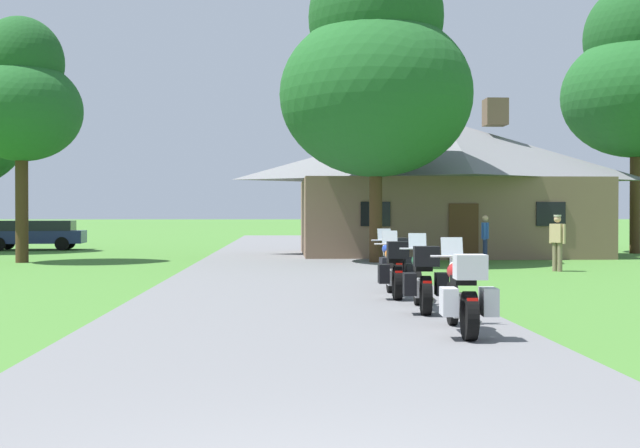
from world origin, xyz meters
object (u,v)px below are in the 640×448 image
tree_right_of_lodge (636,78)px  motorcycle_green_second_in_row (423,279)px  motorcycle_red_nearest_to_camera (463,295)px  motorcycle_blue_farthest_in_row (393,262)px  tree_by_lodge_front (376,72)px  bystander_blue_shirt_near_lodge (485,237)px  tree_left_near (21,97)px  bystander_tan_shirt_beside_signpost (557,240)px  parked_navy_suv_far_left (36,234)px  motorcycle_orange_third_in_row (395,270)px

tree_right_of_lodge → motorcycle_green_second_in_row: bearing=-122.2°
motorcycle_red_nearest_to_camera → motorcycle_blue_farthest_in_row: 7.27m
motorcycle_green_second_in_row → tree_by_lodge_front: size_ratio=0.19×
bystander_blue_shirt_near_lodge → tree_left_near: size_ratio=0.19×
bystander_tan_shirt_beside_signpost → tree_left_near: 18.73m
motorcycle_red_nearest_to_camera → motorcycle_green_second_in_row: (-0.09, 2.61, 0.00)m
motorcycle_blue_farthest_in_row → parked_navy_suv_far_left: 25.05m
bystander_blue_shirt_near_lodge → motorcycle_green_second_in_row: bearing=-178.2°
motorcycle_red_nearest_to_camera → tree_by_lodge_front: tree_by_lodge_front is taller
motorcycle_green_second_in_row → motorcycle_orange_third_in_row: same height
motorcycle_blue_farthest_in_row → tree_left_near: tree_left_near is taller
motorcycle_blue_farthest_in_row → bystander_blue_shirt_near_lodge: 10.08m
motorcycle_red_nearest_to_camera → motorcycle_blue_farthest_in_row: (0.06, 7.27, 0.00)m
tree_right_of_lodge → parked_navy_suv_far_left: size_ratio=2.48×
bystander_blue_shirt_near_lodge → bystander_tan_shirt_beside_signpost: (1.21, -3.73, 0.02)m
motorcycle_blue_farthest_in_row → tree_right_of_lodge: tree_right_of_lodge is taller
motorcycle_orange_third_in_row → tree_left_near: (-11.37, 12.85, 5.23)m
motorcycle_orange_third_in_row → tree_by_lodge_front: tree_by_lodge_front is taller
motorcycle_red_nearest_to_camera → tree_left_near: 21.83m
motorcycle_green_second_in_row → motorcycle_orange_third_in_row: (-0.15, 2.28, 0.00)m
motorcycle_green_second_in_row → bystander_blue_shirt_near_lodge: (4.60, 13.70, 0.32)m
bystander_blue_shirt_near_lodge → tree_by_lodge_front: tree_by_lodge_front is taller
bystander_tan_shirt_beside_signpost → parked_navy_suv_far_left: size_ratio=0.36×
tree_right_of_lodge → parked_navy_suv_far_left: (-27.09, 4.69, -6.82)m
bystander_blue_shirt_near_lodge → tree_right_of_lodge: size_ratio=0.14×
motorcycle_red_nearest_to_camera → parked_navy_suv_far_left: bearing=120.5°
motorcycle_green_second_in_row → motorcycle_orange_third_in_row: bearing=98.2°
motorcycle_orange_third_in_row → motorcycle_blue_farthest_in_row: 2.40m
tree_by_lodge_front → bystander_tan_shirt_beside_signpost: bearing=-37.4°
bystander_tan_shirt_beside_signpost → tree_left_near: size_ratio=0.20×
bystander_tan_shirt_beside_signpost → tree_left_near: (-17.33, 5.17, 4.89)m
motorcycle_orange_third_in_row → bystander_tan_shirt_beside_signpost: bearing=54.2°
motorcycle_blue_farthest_in_row → parked_navy_suv_far_left: parked_navy_suv_far_left is taller
tree_right_of_lodge → motorcycle_red_nearest_to_camera: bearing=-119.1°
motorcycle_green_second_in_row → tree_right_of_lodge: tree_right_of_lodge is taller
motorcycle_blue_farthest_in_row → bystander_tan_shirt_beside_signpost: 7.77m
bystander_blue_shirt_near_lodge → bystander_tan_shirt_beside_signpost: size_ratio=0.99×
bystander_tan_shirt_beside_signpost → motorcycle_green_second_in_row: bearing=114.1°
motorcycle_red_nearest_to_camera → bystander_tan_shirt_beside_signpost: bearing=69.0°
motorcycle_green_second_in_row → tree_right_of_lodge: size_ratio=0.18×
parked_navy_suv_far_left → motorcycle_red_nearest_to_camera: bearing=-157.9°
motorcycle_orange_third_in_row → tree_right_of_lodge: bearing=56.4°
motorcycle_green_second_in_row → motorcycle_blue_farthest_in_row: size_ratio=1.00×
motorcycle_red_nearest_to_camera → motorcycle_orange_third_in_row: (-0.24, 4.89, 0.00)m
motorcycle_red_nearest_to_camera → tree_right_of_lodge: tree_right_of_lodge is taller
motorcycle_red_nearest_to_camera → tree_left_near: (-11.60, 17.74, 5.23)m
tree_right_of_lodge → motorcycle_orange_third_in_row: bearing=-125.7°
motorcycle_blue_farthest_in_row → tree_by_lodge_front: tree_by_lodge_front is taller
motorcycle_orange_third_in_row → bystander_blue_shirt_near_lodge: bearing=69.4°
motorcycle_red_nearest_to_camera → tree_left_near: bearing=126.7°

